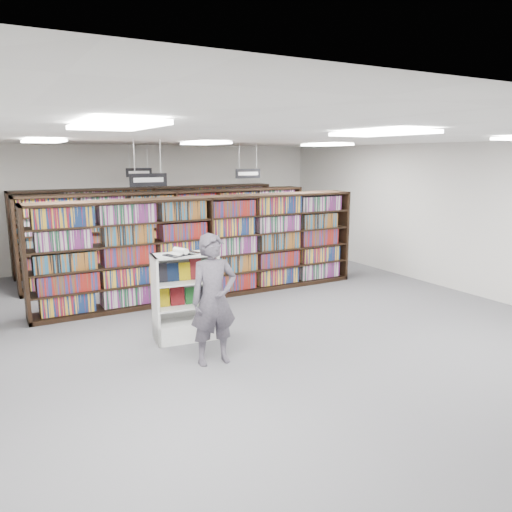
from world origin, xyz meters
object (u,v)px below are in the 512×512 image
endcap_display (185,310)px  shopper (214,300)px  open_book (181,252)px  bookshelf_row_near (207,247)px

endcap_display → shopper: shopper is taller
open_book → shopper: bearing=-105.7°
bookshelf_row_near → endcap_display: 2.52m
bookshelf_row_near → open_book: 2.57m
endcap_display → open_book: (-0.06, -0.06, 0.96)m
bookshelf_row_near → open_book: bearing=-122.7°
endcap_display → open_book: size_ratio=2.32×
shopper → endcap_display: bearing=94.4°
open_book → shopper: size_ratio=0.32×
bookshelf_row_near → endcap_display: bearing=-122.3°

